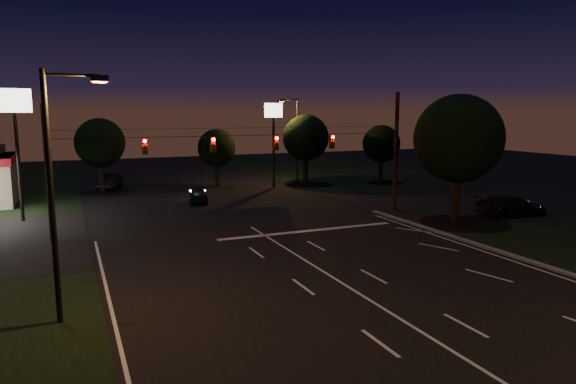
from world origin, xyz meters
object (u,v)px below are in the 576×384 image
tree_right_near (457,140)px  car_cross (511,205)px  utility_pole_right (394,211)px  car_oncoming_b (110,181)px  car_oncoming_a (198,195)px

tree_right_near → car_cross: size_ratio=1.65×
utility_pole_right → car_oncoming_b: (-19.11, 21.00, 0.79)m
utility_pole_right → car_cross: bearing=-36.5°
car_oncoming_a → car_cross: (19.75, -14.54, 0.13)m
utility_pole_right → car_oncoming_b: bearing=132.3°
tree_right_near → car_oncoming_b: bearing=128.6°
car_oncoming_a → tree_right_near: bearing=147.0°
car_oncoming_b → car_oncoming_a: bearing=133.8°
car_oncoming_a → car_cross: bearing=155.3°
car_oncoming_b → car_cross: size_ratio=0.91×
tree_right_near → car_oncoming_b: tree_right_near is taller
tree_right_near → car_oncoming_a: 21.05m
utility_pole_right → car_cross: 8.43m
car_oncoming_b → tree_right_near: bearing=144.3°
car_oncoming_a → car_oncoming_b: 12.98m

